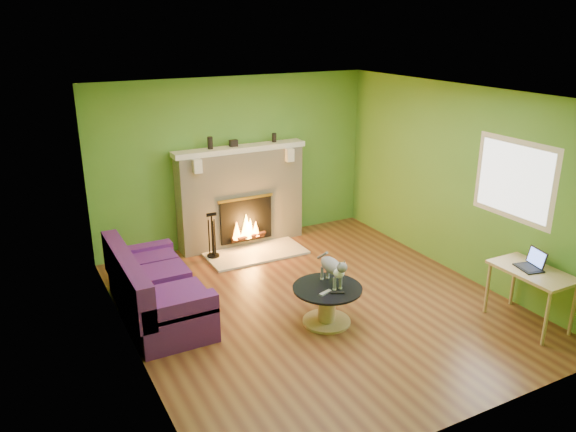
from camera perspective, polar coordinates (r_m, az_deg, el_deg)
name	(u,v)px	position (r m, az deg, el deg)	size (l,w,h in m)	color
floor	(315,304)	(7.17, 2.81, -8.89)	(5.00, 5.00, 0.00)	#5D2E1A
ceiling	(319,95)	(6.37, 3.20, 12.20)	(5.00, 5.00, 0.00)	white
wall_back	(235,161)	(8.81, -5.37, 5.54)	(5.00, 5.00, 0.00)	#518A2D
wall_front	(474,291)	(4.84, 18.39, -7.27)	(5.00, 5.00, 0.00)	#518A2D
wall_left	(125,239)	(5.89, -16.20, -2.23)	(5.00, 5.00, 0.00)	#518A2D
wall_right	(459,182)	(8.00, 17.01, 3.35)	(5.00, 5.00, 0.00)	#518A2D
window_frame	(514,180)	(7.35, 22.01, 3.42)	(1.20, 1.20, 0.00)	silver
window_pane	(514,180)	(7.34, 21.97, 3.41)	(1.06, 1.06, 0.00)	white
fireplace	(241,197)	(8.79, -4.80, 1.95)	(2.10, 0.46, 1.58)	beige
hearth	(256,253)	(8.60, -3.30, -3.77)	(1.50, 0.75, 0.03)	beige
mantel	(240,149)	(8.57, -4.89, 6.82)	(2.10, 0.28, 0.08)	silver
sofa	(154,291)	(6.95, -13.49, -7.39)	(0.87, 1.87, 0.84)	#541B67
coffee_table	(327,302)	(6.65, 3.98, -8.74)	(0.81, 0.81, 0.46)	tan
desk	(532,277)	(7.05, 23.56, -5.67)	(0.54, 0.93, 0.69)	tan
cat	(331,269)	(6.55, 4.43, -5.40)	(0.23, 0.62, 0.39)	#5F5E63
remote_silver	(325,293)	(6.42, 3.83, -7.78)	(0.17, 0.04, 0.02)	gray
remote_black	(337,293)	(6.43, 5.03, -7.76)	(0.16, 0.04, 0.02)	black
laptop	(530,260)	(6.99, 23.35, -4.12)	(0.26, 0.30, 0.22)	black
fire_tools	(212,235)	(8.38, -7.69, -1.91)	(0.18, 0.18, 0.69)	black
mantel_vase_left	(210,143)	(8.41, -7.92, 7.36)	(0.08, 0.08, 0.18)	black
mantel_vase_right	(274,138)	(8.82, -1.42, 7.97)	(0.07, 0.07, 0.14)	black
mantel_box	(233,143)	(8.54, -5.56, 7.38)	(0.12, 0.08, 0.10)	black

